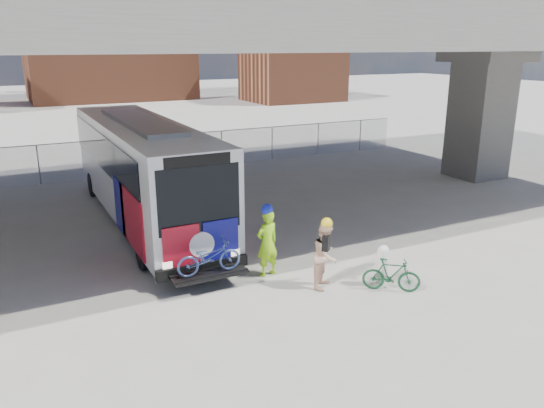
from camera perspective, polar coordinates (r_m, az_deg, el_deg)
ground at (r=16.49m, az=-2.56°, el=-5.21°), size 160.00×160.00×0.00m
bus at (r=19.49m, az=-13.80°, el=4.26°), size 2.67×12.90×3.69m
overpass at (r=19.01m, az=-8.14°, el=17.75°), size 40.00×16.00×7.95m
chainlink_fence at (r=27.10m, az=-13.35°, el=6.23°), size 30.00×0.06×30.00m
brick_buildings at (r=62.61m, az=-21.01°, el=15.02°), size 54.00×22.00×12.00m
bollard at (r=14.38m, az=11.80°, el=-6.33°), size 0.30×0.30×1.14m
cyclist_hivis at (r=14.55m, az=-0.52°, el=-4.03°), size 0.76×0.57×2.07m
cyclist_tan at (r=13.98m, az=5.81°, el=-5.43°), size 1.08×1.06×1.92m
bike_parked at (r=14.18m, az=12.72°, el=-7.45°), size 1.42×1.25×0.89m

